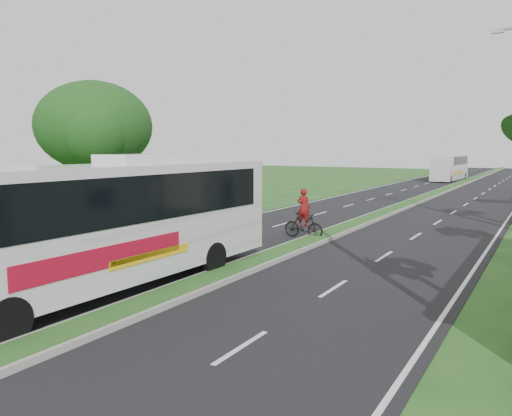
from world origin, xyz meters
The scene contains 9 objects.
ground centered at (0.00, 0.00, 0.00)m, with size 180.00×180.00×0.00m, color #204A1B.
road_asphalt centered at (0.00, 20.00, 0.01)m, with size 14.00×160.00×0.02m, color black.
median_strip centered at (0.00, 20.00, 0.10)m, with size 1.20×160.00×0.18m.
lane_edge_left centered at (-6.70, 20.00, 0.00)m, with size 0.12×160.00×0.01m, color silver.
lane_edge_right centered at (6.70, 20.00, 0.00)m, with size 0.12×160.00×0.01m, color silver.
shade_tree centered at (-12.11, 10.02, 5.03)m, with size 6.30×6.00×7.54m.
coach_bus_main centered at (-1.80, 1.54, 2.15)m, with size 2.88×12.15×3.91m.
coach_bus_far centered at (-2.31, 57.21, 1.74)m, with size 2.73×10.60×3.06m.
motorcyclist centered at (-0.77, 11.92, 0.81)m, with size 1.94×0.60×2.28m.
Camera 1 is at (8.81, -8.29, 4.12)m, focal length 35.00 mm.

